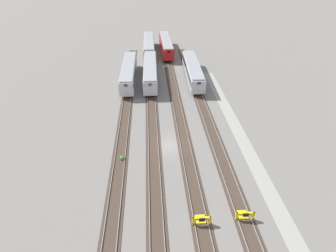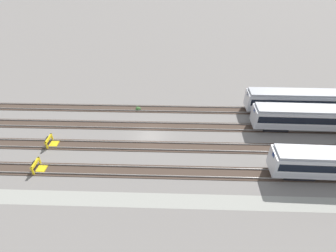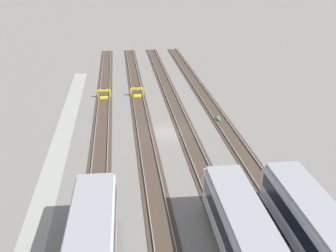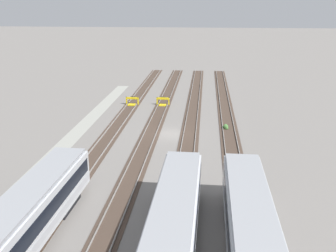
{
  "view_description": "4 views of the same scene",
  "coord_description": "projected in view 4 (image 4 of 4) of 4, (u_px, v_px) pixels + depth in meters",
  "views": [
    {
      "loc": [
        -30.6,
        2.37,
        24.04
      ],
      "look_at": [
        2.45,
        0.0,
        1.8
      ],
      "focal_mm": 28.0,
      "sensor_mm": 36.0,
      "label": 1
    },
    {
      "loc": [
        3.36,
        -29.32,
        23.59
      ],
      "look_at": [
        2.45,
        0.0,
        1.8
      ],
      "focal_mm": 28.0,
      "sensor_mm": 36.0,
      "label": 2
    },
    {
      "loc": [
        39.99,
        -4.82,
        17.58
      ],
      "look_at": [
        2.45,
        0.0,
        1.8
      ],
      "focal_mm": 42.0,
      "sensor_mm": 36.0,
      "label": 3
    },
    {
      "loc": [
        44.16,
        4.07,
        15.14
      ],
      "look_at": [
        2.45,
        0.0,
        1.8
      ],
      "focal_mm": 42.0,
      "sensor_mm": 36.0,
      "label": 4
    }
  ],
  "objects": [
    {
      "name": "ground_plane",
      "position": [
        170.0,
        134.0,
        46.85
      ],
      "size": [
        400.0,
        400.0,
        0.0
      ],
      "primitive_type": "plane",
      "color": "gray"
    },
    {
      "name": "service_walkway",
      "position": [
        78.0,
        131.0,
        47.89
      ],
      "size": [
        54.0,
        2.0,
        0.01
      ],
      "primitive_type": "cube",
      "color": "#9E9E93",
      "rests_on": "ground"
    },
    {
      "name": "rail_track_nearest",
      "position": [
        112.0,
        132.0,
        47.48
      ],
      "size": [
        90.0,
        2.24,
        0.21
      ],
      "color": "#47382D",
      "rests_on": "ground"
    },
    {
      "name": "rail_track_near_inner",
      "position": [
        150.0,
        133.0,
        47.05
      ],
      "size": [
        90.0,
        2.24,
        0.21
      ],
      "color": "#47382D",
      "rests_on": "ground"
    },
    {
      "name": "rail_track_middle",
      "position": [
        190.0,
        134.0,
        46.61
      ],
      "size": [
        90.0,
        2.24,
        0.21
      ],
      "color": "#47382D",
      "rests_on": "ground"
    },
    {
      "name": "rail_track_far_inner",
      "position": [
        230.0,
        136.0,
        46.18
      ],
      "size": [
        90.0,
        2.24,
        0.21
      ],
      "color": "#47382D",
      "rests_on": "ground"
    },
    {
      "name": "subway_car_front_row_leftmost",
      "position": [
        22.0,
        223.0,
        24.34
      ],
      "size": [
        18.06,
        3.21,
        3.7
      ],
      "color": "silver",
      "rests_on": "ground"
    },
    {
      "name": "subway_car_front_row_centre",
      "position": [
        252.0,
        235.0,
        23.05
      ],
      "size": [
        18.02,
        2.97,
        3.7
      ],
      "color": "silver",
      "rests_on": "ground"
    },
    {
      "name": "subway_car_front_row_right_inner",
      "position": [
        173.0,
        231.0,
        23.48
      ],
      "size": [
        18.04,
        3.11,
        3.7
      ],
      "color": "silver",
      "rests_on": "ground"
    },
    {
      "name": "bumper_stop_nearest_track",
      "position": [
        132.0,
        102.0,
        59.91
      ],
      "size": [
        1.37,
        2.01,
        1.22
      ],
      "color": "yellow",
      "rests_on": "ground"
    },
    {
      "name": "bumper_stop_near_inner_track",
      "position": [
        163.0,
        102.0,
        59.71
      ],
      "size": [
        1.35,
        2.0,
        1.22
      ],
      "color": "yellow",
      "rests_on": "ground"
    },
    {
      "name": "weed_clump",
      "position": [
        226.0,
        127.0,
        48.73
      ],
      "size": [
        0.92,
        0.7,
        0.64
      ],
      "color": "#4C7F3D",
      "rests_on": "ground"
    }
  ]
}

